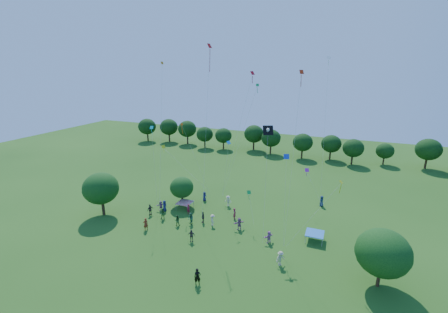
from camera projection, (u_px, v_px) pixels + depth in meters
near_tree_west at (101, 188)px, 43.54m from camera, size 5.11×5.11×6.52m
near_tree_north at (182, 187)px, 47.04m from camera, size 3.69×3.69×4.68m
near_tree_east at (383, 253)px, 28.99m from camera, size 5.15×5.15×6.17m
treeline at (279, 138)px, 74.77m from camera, size 88.01×8.77×6.77m
tent_red_stripe at (185, 203)px, 46.28m from camera, size 2.20×2.20×1.10m
tent_blue at (315, 233)px, 37.67m from camera, size 2.20×2.20×1.10m
man_in_black at (197, 277)px, 30.04m from camera, size 0.80×0.70×1.81m
crowd_person_0 at (164, 206)px, 45.63m from camera, size 0.58×0.90×1.71m
crowd_person_1 at (235, 214)px, 43.08m from camera, size 0.58×0.74×1.74m
crowd_person_2 at (191, 219)px, 41.69m from camera, size 0.97×0.84×1.73m
crowd_person_3 at (228, 201)px, 47.25m from camera, size 1.16×0.57×1.75m
crowd_person_4 at (203, 217)px, 42.20m from camera, size 0.75×1.07×1.67m
crowd_person_5 at (161, 206)px, 45.89m from camera, size 1.30×1.43×1.53m
crowd_person_6 at (204, 196)px, 49.19m from camera, size 0.66×0.86×1.54m
crowd_person_7 at (146, 224)px, 40.26m from camera, size 0.69×0.78×1.75m
crowd_person_8 at (177, 220)px, 41.45m from camera, size 0.86×0.71×1.53m
crowd_person_9 at (213, 220)px, 41.43m from camera, size 1.04×1.13×1.63m
crowd_person_10 at (191, 236)px, 37.57m from camera, size 1.04×0.63×1.65m
crowd_person_11 at (239, 224)px, 40.39m from camera, size 1.51×1.57×1.72m
crowd_person_12 at (322, 201)px, 47.19m from camera, size 0.76×0.98×1.75m
crowd_person_13 at (188, 209)px, 44.62m from camera, size 0.66×0.51×1.58m
crowd_person_14 at (163, 214)px, 43.15m from camera, size 0.95×0.73×1.71m
crowd_person_15 at (280, 258)px, 33.00m from camera, size 1.09×1.21×1.74m
crowd_person_16 at (150, 210)px, 44.35m from camera, size 0.80×1.10×1.71m
crowd_person_17 at (269, 237)px, 37.31m from camera, size 1.26×1.55×1.61m
pirate_kite at (268, 132)px, 36.89m from camera, size 1.94×6.00×12.89m
red_high_kite at (208, 81)px, 40.26m from camera, size 1.43×6.11×22.88m
small_kite_0 at (297, 118)px, 33.03m from camera, size 0.53×4.26×19.55m
small_kite_1 at (161, 108)px, 44.75m from camera, size 2.11×6.08×20.66m
small_kite_2 at (328, 198)px, 31.64m from camera, size 5.26×0.83×8.62m
small_kite_3 at (247, 119)px, 44.52m from camera, size 5.04×1.77×17.57m
small_kite_4 at (227, 154)px, 43.41m from camera, size 2.32×3.05×9.81m
small_kite_5 at (308, 174)px, 44.76m from camera, size 3.05×0.82×5.32m
small_kite_6 at (326, 96)px, 43.03m from camera, size 1.31×4.31×21.39m
small_kite_7 at (153, 146)px, 41.40m from camera, size 0.66×0.88×12.20m
small_kite_8 at (245, 103)px, 43.28m from camera, size 4.59×1.40×19.31m
small_kite_9 at (189, 143)px, 46.80m from camera, size 3.59×2.37×11.62m
small_kite_10 at (170, 154)px, 50.24m from camera, size 8.40×0.82×7.29m
small_kite_11 at (249, 196)px, 40.17m from camera, size 1.56×1.81×3.91m
small_kite_12 at (286, 173)px, 32.28m from camera, size 0.63×0.45×10.95m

